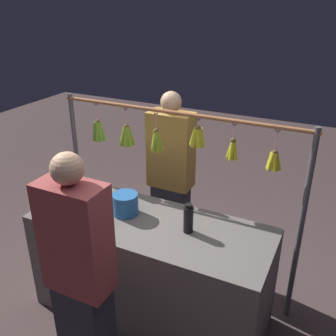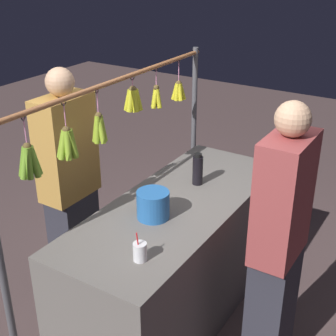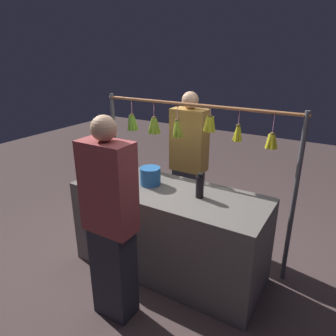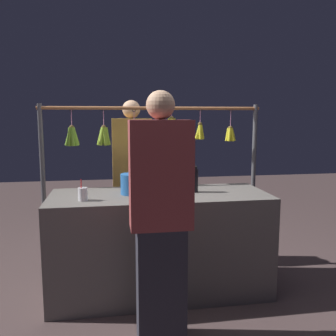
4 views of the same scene
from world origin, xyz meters
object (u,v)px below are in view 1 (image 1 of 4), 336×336
Objects in this scene: water_bottle at (188,219)px; drink_cup at (69,207)px; blue_bucket at (125,204)px; customer_person at (81,282)px; vendor_person at (171,182)px.

drink_cup is (0.96, 0.18, -0.06)m from water_bottle.
blue_bucket is (0.55, -0.01, -0.02)m from water_bottle.
customer_person is at bearing 133.80° from drink_cup.
customer_person is at bearing 61.61° from water_bottle.
water_bottle is at bearing -169.47° from drink_cup.
vendor_person is (-0.05, -0.74, -0.13)m from blue_bucket.
vendor_person reaches higher than water_bottle.
blue_bucket is 0.45m from drink_cup.
water_bottle is at bearing 123.92° from vendor_person.
water_bottle is 0.13× the size of customer_person.
vendor_person is (-0.46, -0.93, -0.09)m from drink_cup.
drink_cup is 0.10× the size of customer_person.
vendor_person is at bearing -56.08° from water_bottle.
vendor_person is at bearing -93.54° from blue_bucket.
customer_person is (-0.55, 0.58, -0.09)m from drink_cup.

